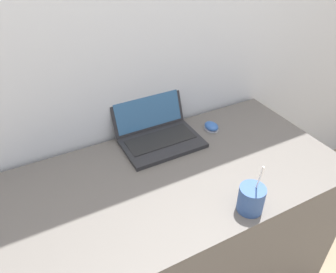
% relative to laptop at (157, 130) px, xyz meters
% --- Properties ---
extents(wall_back, '(7.00, 0.04, 2.50)m').
position_rel_laptop_xyz_m(wall_back, '(-0.04, 0.13, 0.43)').
color(wall_back, silver).
rests_on(wall_back, ground_plane).
extents(desk, '(1.43, 0.73, 0.77)m').
position_rel_laptop_xyz_m(desk, '(-0.04, -0.27, -0.44)').
color(desk, '#5B5651').
rests_on(desk, ground_plane).
extents(laptop, '(0.37, 0.32, 0.24)m').
position_rel_laptop_xyz_m(laptop, '(0.00, 0.00, 0.00)').
color(laptop, '#232326').
rests_on(laptop, desk).
extents(drink_cup, '(0.10, 0.10, 0.22)m').
position_rel_laptop_xyz_m(drink_cup, '(0.10, -0.56, 0.00)').
color(drink_cup, '#33518C').
rests_on(drink_cup, desk).
extents(computer_mouse, '(0.07, 0.09, 0.04)m').
position_rel_laptop_xyz_m(computer_mouse, '(0.28, -0.06, -0.04)').
color(computer_mouse, '#B2B2B7').
rests_on(computer_mouse, desk).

